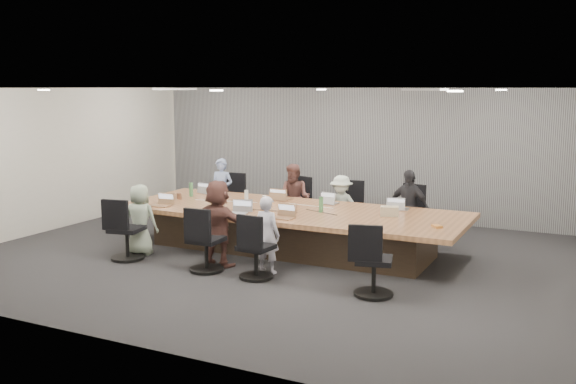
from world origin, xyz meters
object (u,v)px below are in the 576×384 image
at_px(chair_1, 302,208).
at_px(canvas_bag, 390,211).
at_px(laptop_5, 236,213).
at_px(person_0, 222,192).
at_px(laptop_3, 399,209).
at_px(mug_brown, 179,196).
at_px(bottle_clear, 246,196).
at_px(laptop_4, 160,206).
at_px(person_3, 408,207).
at_px(conference_table, 291,228).
at_px(bottle_green_left, 191,190).
at_px(chair_0, 231,202).
at_px(chair_4, 127,234).
at_px(chair_3, 413,218).
at_px(laptop_2, 330,203).
at_px(chair_2, 348,212).
at_px(snack_packet, 437,226).
at_px(chair_7, 374,266).
at_px(laptop_0, 207,192).
at_px(person_5, 218,223).
at_px(laptop_1, 282,199).
at_px(person_4, 140,220).
at_px(laptop_6, 283,218).
at_px(person_6, 267,234).
at_px(stapler, 287,211).
at_px(chair_5, 206,245).
at_px(chair_6, 256,253).
at_px(person_2, 341,206).

height_order(chair_1, canvas_bag, canvas_bag).
bearing_deg(laptop_5, person_0, 115.14).
height_order(laptop_3, mug_brown, mug_brown).
relative_size(person_0, bottle_clear, 5.95).
bearing_deg(laptop_4, person_3, 21.63).
relative_size(chair_1, laptop_4, 2.60).
distance_m(person_0, mug_brown, 1.39).
distance_m(conference_table, bottle_green_left, 2.35).
relative_size(chair_0, person_3, 0.60).
bearing_deg(laptop_5, chair_4, -161.77).
bearing_deg(chair_3, conference_table, 56.54).
distance_m(chair_1, laptop_2, 1.37).
bearing_deg(chair_2, snack_packet, 132.89).
bearing_deg(chair_7, laptop_0, 135.20).
bearing_deg(person_0, chair_1, 7.82).
bearing_deg(chair_1, laptop_0, 48.23).
bearing_deg(laptop_0, laptop_4, 104.07).
distance_m(person_5, laptop_5, 0.55).
bearing_deg(laptop_1, person_5, 89.23).
bearing_deg(conference_table, person_4, -148.08).
relative_size(chair_4, laptop_3, 2.68).
height_order(mug_brown, canvas_bag, canvas_bag).
bearing_deg(bottle_green_left, laptop_2, 10.30).
bearing_deg(laptop_3, chair_4, 24.82).
height_order(laptop_4, person_5, person_5).
bearing_deg(laptop_6, person_6, -85.82).
distance_m(chair_3, stapler, 2.63).
height_order(laptop_3, stapler, stapler).
relative_size(chair_7, person_5, 0.61).
height_order(chair_5, chair_6, chair_5).
relative_size(person_3, snack_packet, 8.31).
xyz_separation_m(chair_0, bottle_clear, (1.25, -1.50, 0.45)).
xyz_separation_m(chair_5, canvas_bag, (2.33, 1.87, 0.40)).
bearing_deg(laptop_5, mug_brown, 143.72).
distance_m(chair_3, person_0, 3.96).
bearing_deg(stapler, laptop_3, 12.04).
relative_size(person_3, bottle_clear, 5.93).
bearing_deg(chair_2, laptop_3, 140.99).
height_order(person_0, laptop_0, person_0).
distance_m(chair_2, person_5, 3.23).
bearing_deg(person_2, conference_table, -98.15).
relative_size(laptop_0, person_4, 0.26).
bearing_deg(chair_0, snack_packet, 153.34).
bearing_deg(laptop_3, stapler, 28.13).
relative_size(conference_table, chair_4, 7.04).
relative_size(chair_3, person_3, 0.62).
bearing_deg(laptop_0, person_4, 103.39).
bearing_deg(person_3, chair_0, -174.08).
bearing_deg(person_0, laptop_2, -15.73).
height_order(chair_0, stapler, chair_0).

